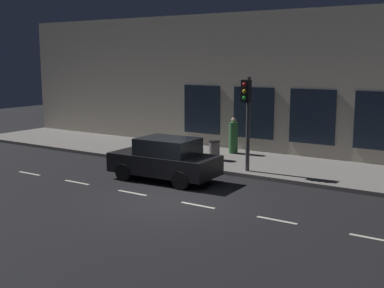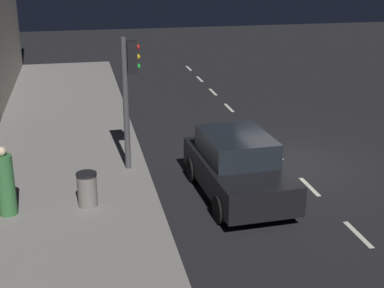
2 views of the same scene
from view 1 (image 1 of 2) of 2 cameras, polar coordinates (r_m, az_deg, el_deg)
name	(u,v)px [view 1 (image 1 of 2)]	position (r m, az deg, el deg)	size (l,w,h in m)	color
ground_plane	(171,200)	(15.93, -2.38, -6.40)	(60.00, 60.00, 0.00)	black
sidewalk	(259,164)	(21.14, 7.60, -2.25)	(4.50, 32.00, 0.15)	gray
building_facade	(286,85)	(23.05, 10.57, 6.63)	(0.65, 32.00, 6.52)	beige
lane_centre_line	(198,205)	(15.39, 0.66, -6.96)	(0.12, 27.20, 0.01)	beige
traffic_light	(247,109)	(18.99, 6.27, 3.99)	(0.50, 0.32, 3.59)	#424244
parked_car_0	(165,159)	(18.31, -3.05, -1.75)	(2.02, 4.05, 1.58)	black
pedestrian_0	(233,137)	(22.92, 4.72, 0.79)	(0.57, 0.57, 1.62)	#336B38
trash_bin	(214,150)	(21.42, 2.55, -0.69)	(0.48, 0.48, 0.82)	slate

